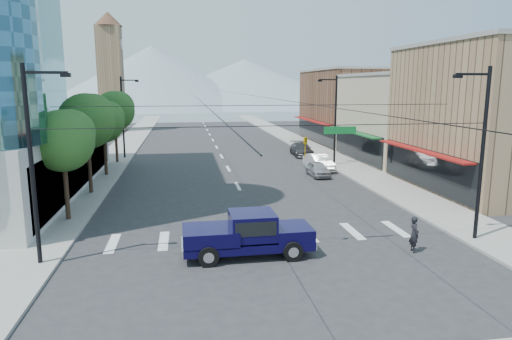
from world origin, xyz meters
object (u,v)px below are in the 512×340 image
object	(u,v)px
pedestrian	(414,234)
parked_car_near	(318,169)
parked_car_mid	(319,162)
parked_car_far	(301,149)
pickup_truck	(247,233)

from	to	relation	value
pedestrian	parked_car_near	distance (m)	19.04
pedestrian	parked_car_mid	distance (m)	21.90
parked_car_far	pickup_truck	bearing A→B (deg)	-106.18
parked_car_mid	parked_car_far	world-z (taller)	parked_car_mid
pickup_truck	parked_car_far	size ratio (longest dim) A/B	1.22
pickup_truck	pedestrian	distance (m)	8.19
pedestrian	parked_car_mid	xyz separation A→B (m)	(1.73, 21.83, -0.13)
pickup_truck	parked_car_mid	bearing A→B (deg)	63.89
parked_car_far	pedestrian	bearing A→B (deg)	-91.39
pickup_truck	pedestrian	size ratio (longest dim) A/B	3.50
pickup_truck	parked_car_near	xyz separation A→B (m)	(8.94, 18.24, -0.44)
parked_car_near	parked_car_mid	world-z (taller)	parked_car_mid
pickup_truck	parked_car_far	xyz separation A→B (m)	(10.55, 30.30, -0.35)
pickup_truck	parked_car_near	distance (m)	20.32
parked_car_mid	parked_car_near	bearing A→B (deg)	-113.62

